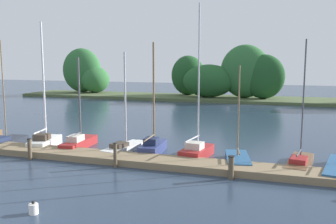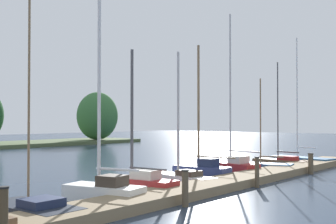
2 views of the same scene
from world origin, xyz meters
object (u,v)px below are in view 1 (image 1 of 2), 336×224
object	(u,v)px
sailboat_8	(197,149)
mooring_piling_3	(115,155)
mooring_piling_2	(30,149)
sailboat_4	(45,139)
mooring_piling_4	(231,167)
sailboat_5	(80,141)
sailboat_7	(153,145)
sailboat_6	(124,146)
sailboat_10	(300,161)
sailboat_3	(5,141)
sailboat_9	(237,159)
channel_buoy_0	(33,209)

from	to	relation	value
sailboat_8	mooring_piling_3	distance (m)	4.75
mooring_piling_2	mooring_piling_3	size ratio (longest dim) A/B	0.93
sailboat_4	sailboat_8	size ratio (longest dim) A/B	0.91
mooring_piling_2	mooring_piling_4	xyz separation A→B (m)	(10.94, 0.06, -0.05)
sailboat_5	sailboat_7	xyz separation A→B (m)	(4.80, 0.22, 0.07)
sailboat_6	sailboat_10	world-z (taller)	sailboat_10
mooring_piling_3	mooring_piling_4	xyz separation A→B (m)	(5.84, -0.03, -0.09)
sailboat_5	mooring_piling_3	xyz separation A→B (m)	(4.01, -3.17, 0.24)
sailboat_6	sailboat_7	xyz separation A→B (m)	(1.79, 0.15, 0.13)
sailboat_3	sailboat_9	world-z (taller)	sailboat_3
sailboat_4	sailboat_9	bearing A→B (deg)	-101.28
mooring_piling_2	mooring_piling_3	bearing A→B (deg)	1.12
sailboat_5	sailboat_3	bearing A→B (deg)	93.48
sailboat_5	channel_buoy_0	distance (m)	9.97
sailboat_6	mooring_piling_2	bearing A→B (deg)	138.61
sailboat_7	mooring_piling_4	world-z (taller)	sailboat_7
sailboat_3	mooring_piling_4	size ratio (longest dim) A/B	6.09
sailboat_3	sailboat_5	size ratio (longest dim) A/B	1.19
sailboat_3	mooring_piling_2	distance (m)	4.75
sailboat_8	mooring_piling_4	world-z (taller)	sailboat_8
sailboat_7	sailboat_8	world-z (taller)	sailboat_8
sailboat_8	channel_buoy_0	xyz separation A→B (m)	(-3.68, -9.29, -0.26)
sailboat_3	sailboat_10	world-z (taller)	sailboat_3
channel_buoy_0	mooring_piling_2	bearing A→B (deg)	129.36
mooring_piling_3	sailboat_6	bearing A→B (deg)	107.04
sailboat_8	sailboat_5	bearing A→B (deg)	98.52
sailboat_8	sailboat_10	bearing A→B (deg)	-84.09
sailboat_4	sailboat_6	size ratio (longest dim) A/B	1.31
mooring_piling_4	channel_buoy_0	bearing A→B (deg)	-135.19
sailboat_6	mooring_piling_3	bearing A→B (deg)	-153.47
sailboat_3	mooring_piling_4	world-z (taller)	sailboat_3
sailboat_6	mooring_piling_4	xyz separation A→B (m)	(6.83, -3.28, 0.21)
mooring_piling_2	mooring_piling_4	distance (m)	10.94
sailboat_5	mooring_piling_2	distance (m)	3.45
sailboat_10	channel_buoy_0	size ratio (longest dim) A/B	13.25
sailboat_8	sailboat_10	world-z (taller)	sailboat_8
sailboat_8	channel_buoy_0	distance (m)	10.00
sailboat_4	mooring_piling_4	world-z (taller)	sailboat_4
sailboat_7	mooring_piling_3	size ratio (longest dim) A/B	5.03
mooring_piling_2	sailboat_7	bearing A→B (deg)	30.65
sailboat_3	mooring_piling_3	distance (m)	9.42
sailboat_7	mooring_piling_4	size ratio (longest dim) A/B	5.89
sailboat_7	sailboat_8	bearing A→B (deg)	-97.05
mooring_piling_2	sailboat_3	bearing A→B (deg)	147.33
sailboat_7	sailboat_10	world-z (taller)	same
sailboat_7	sailboat_8	size ratio (longest dim) A/B	0.76
sailboat_9	mooring_piling_2	bearing A→B (deg)	92.54
mooring_piling_3	mooring_piling_2	bearing A→B (deg)	-178.88
sailboat_8	sailboat_6	bearing A→B (deg)	97.99
sailboat_4	channel_buoy_0	world-z (taller)	sailboat_4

